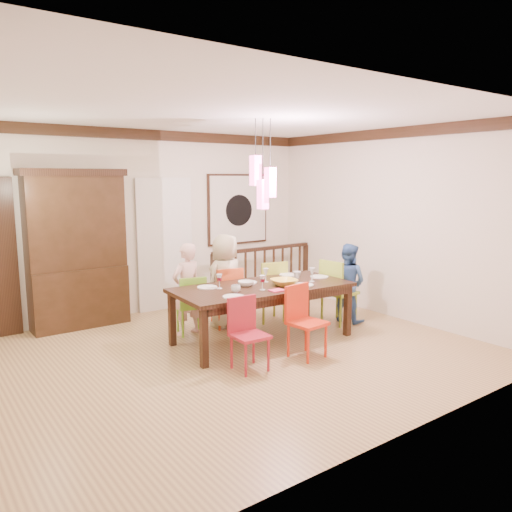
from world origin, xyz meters
TOP-DOWN VIEW (x-y plane):
  - floor at (0.00, 0.00)m, footprint 6.00×6.00m
  - ceiling at (0.00, 0.00)m, footprint 6.00×6.00m
  - wall_back at (0.00, 2.50)m, footprint 6.00×0.00m
  - wall_right at (3.00, 0.00)m, footprint 0.00×5.00m
  - crown_molding at (0.00, 0.00)m, footprint 6.00×5.00m
  - white_doorway at (0.35, 2.46)m, footprint 0.97×0.05m
  - painting at (1.80, 2.46)m, footprint 1.25×0.06m
  - pendant_cluster at (0.66, 0.20)m, footprint 0.27×0.21m
  - dining_table at (0.66, 0.20)m, footprint 2.42×1.21m
  - chair_far_left at (0.02, 1.02)m, footprint 0.45×0.45m
  - chair_far_mid at (0.60, 1.02)m, footprint 0.48×0.48m
  - chair_far_right at (1.30, 0.89)m, footprint 0.50×0.50m
  - chair_near_left at (-0.09, -0.56)m, footprint 0.39×0.39m
  - chair_near_mid at (0.72, -0.63)m, footprint 0.44×0.44m
  - chair_end_right at (2.06, 0.17)m, footprint 0.47×0.47m
  - china_hutch at (-1.12, 2.30)m, footprint 1.45×0.46m
  - balustrade at (2.01, 1.95)m, footprint 2.17×0.12m
  - person_far_left at (-0.03, 1.02)m, footprint 0.52×0.39m
  - person_far_mid at (0.60, 1.02)m, footprint 0.73×0.55m
  - person_end_right at (2.24, 0.17)m, footprint 0.58×0.67m
  - serving_bowl at (0.90, 0.04)m, footprint 0.39×0.39m
  - small_bowl at (0.46, 0.30)m, footprint 0.27×0.27m
  - cup_left at (0.14, 0.06)m, footprint 0.15×0.15m
  - cup_right at (1.33, 0.29)m, footprint 0.14×0.14m
  - plate_far_left at (-0.00, 0.51)m, footprint 0.26×0.26m
  - plate_far_mid at (0.59, 0.45)m, footprint 0.26×0.26m
  - plate_far_right at (1.38, 0.54)m, footprint 0.26×0.26m
  - plate_near_left at (-0.01, -0.12)m, footprint 0.26×0.26m
  - plate_near_mid at (1.10, -0.12)m, footprint 0.26×0.26m
  - plate_end_right at (1.65, 0.17)m, footprint 0.26×0.26m
  - wine_glass_a at (0.10, 0.37)m, footprint 0.08×0.08m
  - wine_glass_b at (0.83, 0.36)m, footprint 0.08×0.08m
  - wine_glass_c at (0.50, -0.01)m, footprint 0.08×0.08m
  - wine_glass_d at (1.36, 0.00)m, footprint 0.08×0.08m
  - napkin at (0.61, -0.17)m, footprint 0.18×0.14m

SIDE VIEW (x-z plane):
  - floor at x=0.00m, z-range 0.00..0.00m
  - chair_near_left at x=-0.09m, z-range 0.06..0.89m
  - chair_far_left at x=0.02m, z-range 0.06..0.89m
  - balustrade at x=2.01m, z-range 0.02..0.98m
  - chair_near_mid at x=0.72m, z-range 0.06..0.94m
  - chair_far_mid at x=0.60m, z-range 0.06..0.95m
  - chair_far_right at x=1.30m, z-range 0.07..1.00m
  - chair_end_right at x=2.06m, z-range 0.07..1.04m
  - person_end_right at x=2.24m, z-range 0.00..1.19m
  - person_far_left at x=-0.03m, z-range 0.00..1.28m
  - dining_table at x=0.66m, z-range 0.30..1.05m
  - person_far_mid at x=0.60m, z-range 0.00..1.36m
  - plate_far_left at x=0.00m, z-range 0.75..0.76m
  - plate_far_mid at x=0.59m, z-range 0.75..0.76m
  - plate_far_right at x=1.38m, z-range 0.75..0.76m
  - plate_near_left at x=-0.01m, z-range 0.75..0.76m
  - plate_near_mid at x=1.10m, z-range 0.75..0.76m
  - plate_end_right at x=1.65m, z-range 0.75..0.76m
  - napkin at x=0.61m, z-range 0.75..0.76m
  - small_bowl at x=0.46m, z-range 0.75..0.82m
  - serving_bowl at x=0.90m, z-range 0.75..0.83m
  - cup_left at x=0.14m, z-range 0.75..0.84m
  - cup_right at x=1.33m, z-range 0.75..0.85m
  - wine_glass_a at x=0.10m, z-range 0.75..0.94m
  - wine_glass_b at x=0.83m, z-range 0.75..0.94m
  - wine_glass_c at x=0.50m, z-range 0.75..0.94m
  - wine_glass_d at x=1.36m, z-range 0.75..0.94m
  - white_doorway at x=0.35m, z-range -0.06..2.16m
  - china_hutch at x=-1.12m, z-range 0.00..2.29m
  - wall_back at x=0.00m, z-range -1.55..4.45m
  - wall_right at x=3.00m, z-range -1.05..3.95m
  - painting at x=1.80m, z-range 0.97..2.22m
  - pendant_cluster at x=0.66m, z-range 1.54..2.68m
  - crown_molding at x=0.00m, z-range 2.74..2.90m
  - ceiling at x=0.00m, z-range 2.90..2.90m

